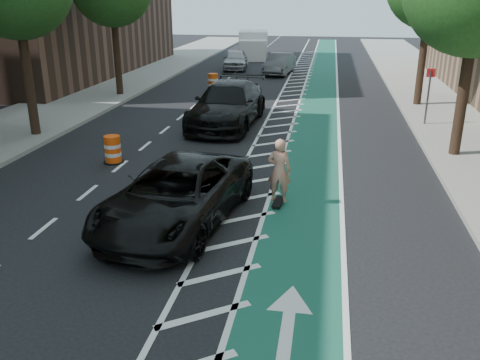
% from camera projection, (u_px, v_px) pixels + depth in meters
% --- Properties ---
extents(ground, '(120.00, 120.00, 0.00)m').
position_uv_depth(ground, '(170.00, 239.00, 11.87)').
color(ground, black).
rests_on(ground, ground).
extents(bike_lane, '(2.00, 90.00, 0.01)m').
position_uv_depth(bike_lane, '(314.00, 134.00, 20.63)').
color(bike_lane, '#175144').
rests_on(bike_lane, ground).
extents(buffer_strip, '(1.40, 90.00, 0.01)m').
position_uv_depth(buffer_strip, '(277.00, 133.00, 20.87)').
color(buffer_strip, silver).
rests_on(buffer_strip, ground).
extents(sidewalk_left, '(5.00, 90.00, 0.15)m').
position_uv_depth(sidewalk_left, '(32.00, 120.00, 22.61)').
color(sidewalk_left, gray).
rests_on(sidewalk_left, ground).
extents(curb_right, '(0.12, 90.00, 0.16)m').
position_uv_depth(curb_right, '(418.00, 137.00, 19.95)').
color(curb_right, gray).
rests_on(curb_right, ground).
extents(curb_left, '(0.12, 90.00, 0.16)m').
position_uv_depth(curb_left, '(83.00, 122.00, 22.22)').
color(curb_left, gray).
rests_on(curb_left, ground).
extents(sign_post, '(0.35, 0.08, 2.47)m').
position_uv_depth(sign_post, '(428.00, 96.00, 21.27)').
color(sign_post, '#4C4C4C').
rests_on(sign_post, ground).
extents(skateboard, '(0.31, 0.83, 0.11)m').
position_uv_depth(skateboard, '(278.00, 202.00, 13.75)').
color(skateboard, black).
rests_on(skateboard, ground).
extents(skateboarder, '(0.67, 0.48, 1.75)m').
position_uv_depth(skateboarder, '(279.00, 171.00, 13.44)').
color(skateboarder, tan).
rests_on(skateboarder, skateboard).
extents(suv_near, '(3.28, 5.83, 1.54)m').
position_uv_depth(suv_near, '(176.00, 194.00, 12.43)').
color(suv_near, black).
rests_on(suv_near, ground).
extents(suv_far, '(2.84, 6.33, 1.80)m').
position_uv_depth(suv_far, '(228.00, 104.00, 21.80)').
color(suv_far, black).
rests_on(suv_far, ground).
extents(car_silver, '(2.21, 4.42, 1.45)m').
position_uv_depth(car_silver, '(236.00, 59.00, 38.00)').
color(car_silver, '#ABA9AF').
rests_on(car_silver, ground).
extents(car_grey, '(2.04, 4.51, 1.43)m').
position_uv_depth(car_grey, '(280.00, 64.00, 35.67)').
color(car_grey, '#545459').
rests_on(car_grey, ground).
extents(box_truck, '(3.06, 5.66, 2.25)m').
position_uv_depth(box_truck, '(253.00, 46.00, 44.56)').
color(box_truck, white).
rests_on(box_truck, ground).
extents(barrel_a, '(0.68, 0.68, 0.93)m').
position_uv_depth(barrel_a, '(113.00, 150.00, 17.05)').
color(barrel_a, '#FF4F0D').
rests_on(barrel_a, ground).
extents(barrel_b, '(0.62, 0.62, 0.85)m').
position_uv_depth(barrel_b, '(208.00, 106.00, 23.90)').
color(barrel_b, '#FF510D').
rests_on(barrel_b, ground).
extents(barrel_c, '(0.72, 0.72, 0.98)m').
position_uv_depth(barrel_c, '(213.00, 82.00, 29.79)').
color(barrel_c, '#DC4E0B').
rests_on(barrel_c, ground).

